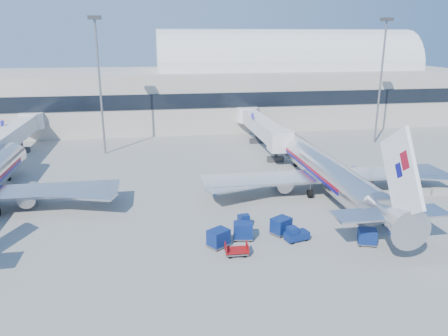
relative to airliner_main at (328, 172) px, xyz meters
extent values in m
plane|color=gray|center=(-10.00, -4.51, -2.93)|extent=(260.00, 260.00, 0.00)
cube|color=#B2AA9E|center=(-35.00, 51.49, 3.07)|extent=(170.00, 28.00, 12.00)
cube|color=black|center=(-35.00, 37.54, 4.07)|extent=(170.00, 0.40, 3.00)
cylinder|color=silver|center=(10.00, 51.49, 9.07)|extent=(60.00, 18.00, 18.00)
cylinder|color=silver|center=(0.00, 1.49, -0.03)|extent=(3.80, 28.00, 3.80)
sphere|color=silver|center=(0.00, 15.49, -0.03)|extent=(3.72, 3.72, 3.72)
cone|color=silver|center=(0.00, -15.51, 0.37)|extent=(3.80, 6.00, 3.80)
cube|color=maroon|center=(0.00, 2.49, 0.22)|extent=(3.85, 20.16, 0.32)
cube|color=#0C0C6D|center=(0.00, 2.49, -0.15)|extent=(3.85, 20.16, 0.32)
cube|color=white|center=(0.00, -16.01, 4.77)|extent=(0.35, 7.79, 8.74)
cube|color=silver|center=(0.00, -15.01, 0.57)|extent=(11.00, 3.00, 0.18)
cube|color=silver|center=(0.00, 0.49, -0.63)|extent=(32.00, 5.00, 0.28)
cylinder|color=#B7B7BC|center=(-5.50, 1.99, -1.58)|extent=(2.10, 3.80, 2.10)
cylinder|color=#B7B7BC|center=(5.50, 1.99, -1.58)|extent=(2.10, 3.80, 2.10)
cylinder|color=black|center=(0.00, 12.49, -2.48)|extent=(0.40, 0.90, 0.90)
sphere|color=silver|center=(-42.00, 15.49, -0.03)|extent=(3.72, 3.72, 3.72)
cylinder|color=#B7B7BC|center=(-36.50, 1.99, -1.58)|extent=(2.10, 3.80, 2.10)
cylinder|color=black|center=(-42.00, 12.49, -2.48)|extent=(0.40, 0.90, 0.90)
cube|color=silver|center=(-2.40, 25.49, 1.07)|extent=(2.70, 24.00, 2.70)
cube|color=silver|center=(-2.40, 13.29, 1.07)|extent=(3.40, 3.20, 3.20)
cylinder|color=silver|center=(-2.40, 36.99, 1.07)|extent=(4.40, 4.40, 3.00)
cube|color=#2D2D30|center=(-2.40, 15.49, -1.13)|extent=(0.50, 0.50, 3.00)
cube|color=#2D2D30|center=(-2.40, 15.49, -2.48)|extent=(2.60, 1.00, 0.90)
cube|color=#2D2D30|center=(-2.40, 28.49, -1.13)|extent=(0.50, 0.50, 3.00)
cube|color=#2D2D30|center=(-2.40, 28.49, -2.48)|extent=(2.60, 1.00, 0.90)
cube|color=#231C9C|center=(-4.00, 25.49, 2.87)|extent=(0.12, 1.40, 0.90)
cube|color=silver|center=(-44.40, 25.49, 1.07)|extent=(2.70, 24.00, 2.70)
cylinder|color=silver|center=(-44.40, 36.99, 1.07)|extent=(4.40, 4.40, 3.00)
cube|color=#2D2D30|center=(-44.40, 28.49, -1.13)|extent=(0.50, 0.50, 3.00)
cube|color=#2D2D30|center=(-44.40, 28.49, -2.48)|extent=(2.60, 1.00, 0.90)
cube|color=#231C9C|center=(-46.00, 25.49, 2.87)|extent=(0.12, 1.40, 0.90)
cylinder|color=slate|center=(-30.00, 25.49, 8.07)|extent=(0.36, 0.36, 22.00)
cube|color=#2D2D30|center=(-30.00, 25.49, 19.37)|extent=(2.00, 1.20, 0.60)
cylinder|color=slate|center=(20.00, 25.49, 8.07)|extent=(0.36, 0.36, 22.00)
cube|color=#2D2D30|center=(20.00, 25.49, 19.37)|extent=(2.00, 1.20, 0.60)
cube|color=#9E9E96|center=(8.00, -2.51, -2.48)|extent=(3.00, 0.55, 0.90)
cube|color=#9E9E96|center=(11.30, -2.51, -2.48)|extent=(3.00, 0.55, 0.90)
cube|color=#9E9E96|center=(14.60, -2.51, -2.48)|extent=(3.00, 0.55, 0.90)
cube|color=#0B1D54|center=(-8.10, -12.25, -2.36)|extent=(2.58, 1.74, 0.77)
cube|color=#0B1D54|center=(-8.60, -12.38, -1.75)|extent=(1.15, 1.23, 0.72)
cylinder|color=black|center=(-7.43, -11.60, -2.64)|extent=(0.61, 0.36, 0.57)
cube|color=#0B1D54|center=(3.21, -10.23, -2.37)|extent=(2.60, 2.27, 0.76)
cube|color=#0B1D54|center=(2.78, -9.94, -1.76)|extent=(1.33, 1.36, 0.71)
cylinder|color=black|center=(4.14, -10.30, -2.64)|extent=(0.60, 0.50, 0.57)
cube|color=#0B1D54|center=(-12.46, -7.62, -2.44)|extent=(1.12, 2.08, 0.66)
cube|color=#0B1D54|center=(-12.44, -8.06, -1.91)|extent=(0.92, 0.84, 0.62)
cylinder|color=black|center=(-12.90, -6.94, -2.68)|extent=(0.22, 0.50, 0.49)
cube|color=#0B1D54|center=(-9.21, -10.51, -1.94)|extent=(2.37, 2.24, 1.51)
cube|color=slate|center=(-9.21, -10.51, -2.70)|extent=(2.48, 2.34, 0.10)
cylinder|color=black|center=(-8.90, -9.63, -2.72)|extent=(0.44, 0.36, 0.42)
cube|color=#0B1D54|center=(-13.30, -11.08, -1.94)|extent=(2.09, 1.74, 1.51)
cube|color=slate|center=(-13.30, -11.08, -2.70)|extent=(2.20, 1.81, 0.10)
cylinder|color=black|center=(-12.49, -10.64, -2.72)|extent=(0.44, 0.23, 0.42)
cube|color=#0B1D54|center=(-15.95, -12.28, -1.93)|extent=(2.39, 2.28, 1.53)
cube|color=slate|center=(-15.95, -12.28, -2.70)|extent=(2.51, 2.38, 0.11)
cylinder|color=black|center=(-15.66, -11.39, -2.72)|extent=(0.44, 0.38, 0.42)
cube|color=#0B1D54|center=(-1.66, -14.20, -2.02)|extent=(2.05, 1.81, 1.38)
cube|color=slate|center=(-1.66, -14.20, -2.72)|extent=(2.16, 1.89, 0.10)
cylinder|color=black|center=(-0.86, -13.92, -2.74)|extent=(0.41, 0.27, 0.38)
cube|color=#0B1D54|center=(3.71, -10.59, -1.86)|extent=(2.52, 2.33, 1.63)
cube|color=slate|center=(3.71, -10.59, -2.68)|extent=(2.65, 2.43, 0.11)
cylinder|color=black|center=(4.69, -10.40, -2.70)|extent=(0.48, 0.37, 0.45)
cube|color=slate|center=(-14.56, -14.25, -2.59)|extent=(2.16, 1.52, 0.12)
cube|color=maroon|center=(-14.56, -14.25, -2.40)|extent=(2.16, 1.56, 0.08)
cylinder|color=black|center=(-13.87, -13.75, -2.74)|extent=(0.39, 0.17, 0.38)
imported|color=#EAF81A|center=(4.58, -13.29, -1.98)|extent=(0.83, 0.77, 1.90)
camera|label=1|loc=(-21.65, -49.93, 16.55)|focal=35.00mm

